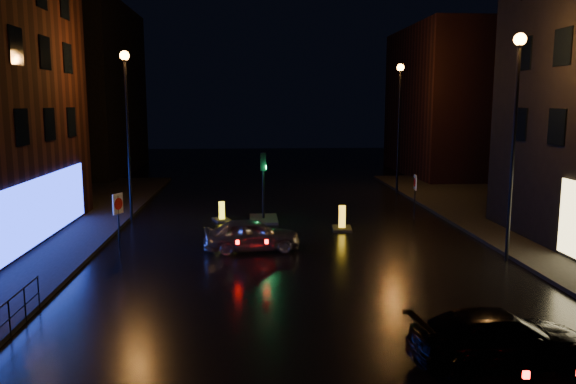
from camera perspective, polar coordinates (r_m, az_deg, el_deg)
name	(u,v)px	position (r m, az deg, el deg)	size (l,w,h in m)	color
ground	(323,329)	(15.29, 3.53, -13.70)	(120.00, 120.00, 0.00)	black
building_far_left	(81,90)	(50.99, -20.32, 9.70)	(8.00, 16.00, 14.00)	black
building_far_right	(453,102)	(48.98, 16.42, 8.77)	(8.00, 14.00, 12.00)	black
street_lamp_lfar	(127,110)	(28.60, -16.05, 7.99)	(0.44, 0.44, 8.37)	black
street_lamp_rnear	(515,113)	(22.20, 22.10, 7.49)	(0.44, 0.44, 8.37)	black
street_lamp_rfar	(399,108)	(37.26, 11.24, 8.33)	(0.44, 0.44, 8.37)	black
traffic_signal	(264,211)	(28.50, -2.50, -1.91)	(1.40, 2.40, 3.45)	black
silver_hatchback	(252,235)	(22.71, -3.70, -4.35)	(1.55, 3.86, 1.31)	#AEB1B6
dark_sedan	(500,338)	(14.07, 20.72, -13.67)	(1.71, 4.21, 1.22)	black
bollard_near	(342,224)	(26.57, 5.50, -3.30)	(1.00, 1.40, 1.15)	black
bollard_far	(222,217)	(28.65, -6.74, -2.49)	(1.08, 1.30, 0.98)	black
road_sign_left	(118,209)	(22.81, -16.88, -1.67)	(0.30, 0.56, 2.43)	black
road_sign_right	(415,186)	(29.18, 12.79, 0.57)	(0.13, 0.56, 2.31)	black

